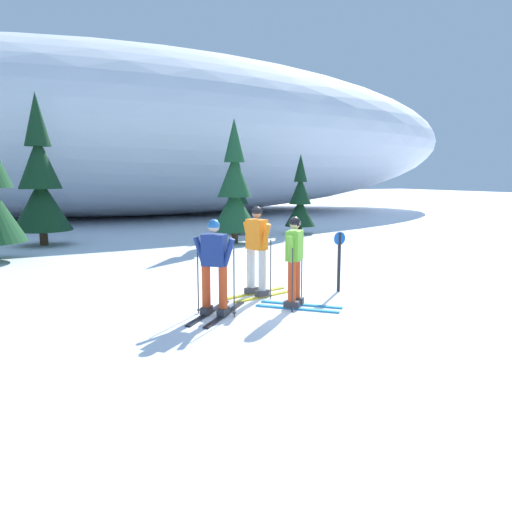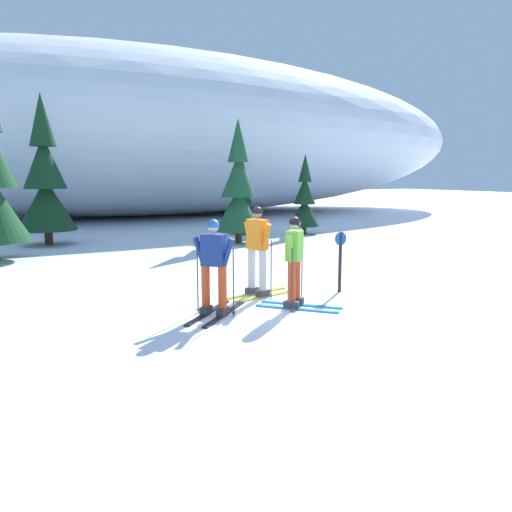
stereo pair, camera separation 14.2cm
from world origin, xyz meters
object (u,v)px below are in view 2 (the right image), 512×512
object	(u,v)px
trail_marker_post	(340,258)
pine_tree_center_left	(45,182)
skier_orange_jacket	(258,249)
skier_lime_jacket	(295,260)
pine_tree_far_right	(305,201)
skier_navy_jacket	(214,266)
pine_tree_center	(238,192)
pine_tree_center_right	(242,201)

from	to	relation	value
trail_marker_post	pine_tree_center_left	bearing A→B (deg)	113.81
skier_orange_jacket	pine_tree_center_left	distance (m)	10.73
skier_lime_jacket	trail_marker_post	xyz separation A→B (m)	(1.52, 0.66, -0.16)
trail_marker_post	pine_tree_far_right	bearing A→B (deg)	61.59
skier_lime_jacket	skier_navy_jacket	world-z (taller)	skier_navy_jacket
pine_tree_center	pine_tree_center_right	xyz separation A→B (m)	(1.33, 2.53, -0.47)
skier_navy_jacket	pine_tree_center_left	size ratio (longest dim) A/B	0.33
pine_tree_center_left	pine_tree_far_right	size ratio (longest dim) A/B	1.58
skier_lime_jacket	skier_orange_jacket	size ratio (longest dim) A/B	0.93
skier_orange_jacket	skier_lime_jacket	bearing A→B (deg)	-79.73
skier_orange_jacket	skier_navy_jacket	bearing A→B (deg)	-144.55
skier_navy_jacket	pine_tree_center_left	distance (m)	11.38
pine_tree_center	trail_marker_post	bearing A→B (deg)	-100.13
pine_tree_center_right	pine_tree_far_right	world-z (taller)	pine_tree_center_right
skier_navy_jacket	pine_tree_center_left	xyz separation A→B (m)	(-1.65, 11.19, 1.30)
skier_navy_jacket	trail_marker_post	bearing A→B (deg)	9.52
pine_tree_center	skier_lime_jacket	bearing A→B (deg)	-108.71
pine_tree_center_left	skier_lime_jacket	bearing A→B (deg)	-74.26
skier_lime_jacket	skier_navy_jacket	distance (m)	1.55
skier_navy_jacket	pine_tree_far_right	size ratio (longest dim) A/B	0.52
pine_tree_center_right	pine_tree_far_right	bearing A→B (deg)	-26.66
pine_tree_center_left	pine_tree_center_right	xyz separation A→B (m)	(7.48, -0.08, -0.80)
skier_navy_jacket	trail_marker_post	world-z (taller)	skier_navy_jacket
pine_tree_center_left	trail_marker_post	xyz separation A→B (m)	(4.71, -10.67, -1.45)
skier_navy_jacket	pine_tree_center_right	xyz separation A→B (m)	(5.83, 11.11, 0.50)
skier_lime_jacket	pine_tree_far_right	xyz separation A→B (m)	(6.61, 10.09, 0.49)
skier_lime_jacket	pine_tree_center_right	distance (m)	12.05
pine_tree_center	pine_tree_far_right	bearing A→B (deg)	20.38
skier_navy_jacket	skier_lime_jacket	bearing A→B (deg)	-5.48
skier_lime_jacket	pine_tree_center_right	xyz separation A→B (m)	(4.29, 11.25, 0.49)
skier_lime_jacket	skier_orange_jacket	world-z (taller)	skier_orange_jacket
skier_orange_jacket	pine_tree_center	bearing A→B (deg)	67.51
pine_tree_center	skier_orange_jacket	bearing A→B (deg)	-112.49
skier_orange_jacket	skier_navy_jacket	size ratio (longest dim) A/B	1.08
pine_tree_center_right	pine_tree_far_right	xyz separation A→B (m)	(2.33, -1.17, -0.00)
pine_tree_far_right	trail_marker_post	size ratio (longest dim) A/B	2.59
skier_navy_jacket	pine_tree_center	world-z (taller)	pine_tree_center
pine_tree_center_left	pine_tree_center_right	size ratio (longest dim) A/B	1.58
pine_tree_center	skier_navy_jacket	bearing A→B (deg)	-117.68
skier_lime_jacket	pine_tree_center_left	distance (m)	11.85
pine_tree_center_left	trail_marker_post	world-z (taller)	pine_tree_center_left
skier_lime_jacket	pine_tree_center_right	world-z (taller)	pine_tree_center_right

